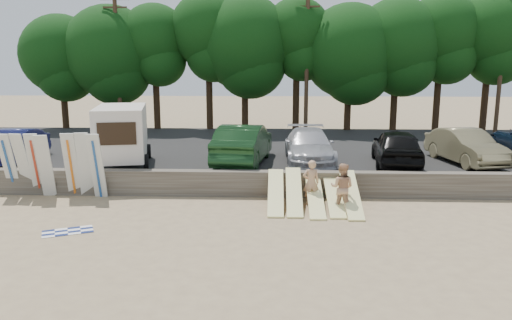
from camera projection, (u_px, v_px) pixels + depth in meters
The scene contains 28 objects.
ground at pixel (273, 220), 16.64m from camera, with size 120.00×120.00×0.00m, color tan.
seawall at pixel (273, 184), 19.48m from camera, with size 44.00×0.50×1.00m, color #6B6356.
parking_lot at pixel (274, 153), 26.86m from camera, with size 44.00×14.50×0.70m, color #282828.
treeline at pixel (269, 43), 32.64m from camera, with size 33.41×6.38×8.99m.
utility_poles at pixel (307, 57), 31.19m from camera, with size 25.80×0.26×9.00m.
box_trailer at pixel (122, 132), 21.84m from camera, with size 2.96×4.37×2.57m.
car_0 at pixel (13, 146), 22.66m from camera, with size 1.52×4.35×1.43m, color #141949.
car_1 at pixel (243, 144), 22.24m from camera, with size 1.86×5.35×1.76m, color #143718.
car_2 at pixel (309, 146), 22.48m from camera, with size 2.09×5.13×1.49m, color #AFAFB4.
car_3 at pixel (397, 147), 21.81m from camera, with size 1.92×4.77×1.63m, color black.
car_4 at pixel (466, 146), 22.24m from camera, with size 1.62×4.64×1.53m, color #867B55.
surfboard_upright_0 at pixel (9, 165), 19.36m from camera, with size 0.50×0.06×2.60m, color silver.
surfboard_upright_1 at pixel (23, 165), 19.35m from camera, with size 0.50×0.06×2.60m, color silver.
surfboard_upright_2 at pixel (36, 165), 19.27m from camera, with size 0.50×0.06×2.60m, color silver.
surfboard_upright_3 at pixel (45, 166), 19.08m from camera, with size 0.50×0.06×2.60m, color silver.
surfboard_upright_4 at pixel (71, 165), 19.19m from camera, with size 0.50×0.06×2.60m, color silver.
surfboard_upright_5 at pixel (84, 165), 19.20m from camera, with size 0.50×0.06×2.60m, color silver.
surfboard_upright_6 at pixel (97, 166), 18.99m from camera, with size 0.50×0.06×2.60m, color silver.
surfboard_low_0 at pixel (276, 192), 18.08m from camera, with size 0.56×3.00×0.07m, color #FFFAA0.
surfboard_low_1 at pixel (294, 191), 18.01m from camera, with size 0.56×3.00×0.07m, color #FFFAA0.
surfboard_low_2 at pixel (315, 197), 17.88m from camera, with size 0.56×3.00×0.07m, color #FFFAA0.
surfboard_low_3 at pixel (334, 196), 17.99m from camera, with size 0.56×3.00×0.07m, color #FFFAA0.
surfboard_low_4 at pixel (351, 194), 17.71m from camera, with size 0.56×3.00×0.07m, color #FFFAA0.
beachgoer_a at pixel (311, 182), 18.27m from camera, with size 0.61×0.40×1.67m, color tan.
beachgoer_b at pixel (342, 188), 17.42m from camera, with size 0.84×0.66×1.73m, color tan.
cooler at pixel (317, 197), 18.89m from camera, with size 0.38×0.30×0.32m, color #268D45.
gear_bag at pixel (351, 201), 18.51m from camera, with size 0.30×0.25×0.22m, color orange.
beach_towel at pixel (68, 231), 15.49m from camera, with size 1.50×1.50×0.00m, color white.
Camera 1 is at (0.07, -15.94, 5.20)m, focal length 35.00 mm.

